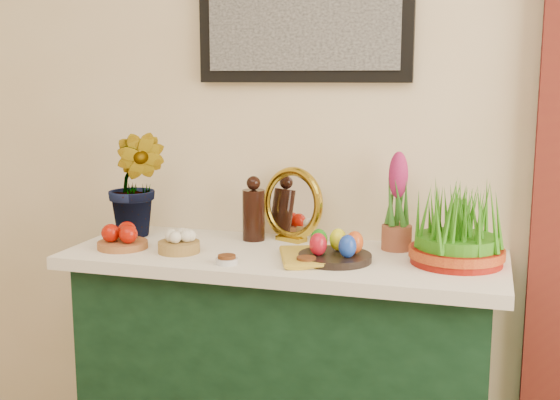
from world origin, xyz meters
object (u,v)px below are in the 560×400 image
at_px(mirror, 292,205).
at_px(book, 281,256).
at_px(hyacinth_green, 136,167).
at_px(sideboard, 284,387).
at_px(wheatgrass_sabzeh, 457,231).

relative_size(mirror, book, 1.14).
height_order(hyacinth_green, book, hyacinth_green).
relative_size(sideboard, hyacinth_green, 2.61).
xyz_separation_m(sideboard, wheatgrass_sabzeh, (0.54, 0.01, 0.57)).
bearing_deg(mirror, book, -81.20).
bearing_deg(book, sideboard, 81.38).
height_order(mirror, book, mirror).
bearing_deg(book, mirror, 78.71).
bearing_deg(wheatgrass_sabzeh, mirror, 164.07).
relative_size(book, wheatgrass_sabzeh, 0.79).
height_order(sideboard, mirror, mirror).
bearing_deg(sideboard, wheatgrass_sabzeh, 1.47).
xyz_separation_m(hyacinth_green, book, (0.58, -0.18, -0.23)).
bearing_deg(mirror, sideboard, -82.89).
height_order(sideboard, book, book).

